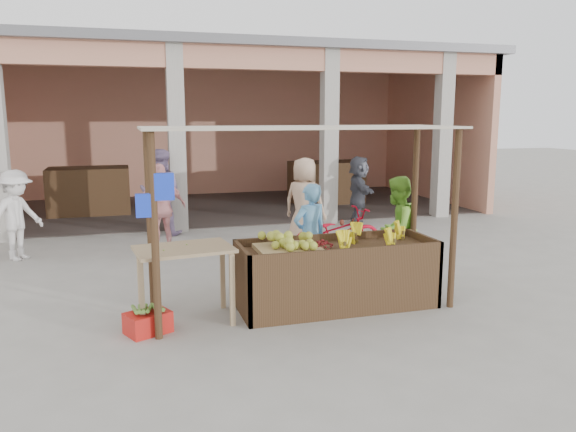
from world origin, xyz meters
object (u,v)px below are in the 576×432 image
object	(u,v)px
side_table	(184,259)
red_crate	(148,323)
vendor_green	(397,227)
motorcycle	(337,233)
fruit_stall	(337,277)
vendor_blue	(310,232)

from	to	relation	value
side_table	red_crate	world-z (taller)	side_table
vendor_green	motorcycle	world-z (taller)	vendor_green
vendor_green	fruit_stall	bearing A→B (deg)	-0.47
fruit_stall	red_crate	distance (m)	2.49
fruit_stall	vendor_blue	distance (m)	1.08
side_table	vendor_blue	bearing A→B (deg)	19.04
side_table	motorcycle	world-z (taller)	motorcycle
motorcycle	vendor_green	bearing A→B (deg)	-171.94
fruit_stall	red_crate	xyz separation A→B (m)	(-2.46, -0.24, -0.27)
fruit_stall	vendor_green	world-z (taller)	vendor_green
red_crate	vendor_green	distance (m)	3.98
fruit_stall	motorcycle	size ratio (longest dim) A/B	1.43
red_crate	vendor_blue	distance (m)	2.81
vendor_blue	motorcycle	distance (m)	1.67
red_crate	vendor_green	world-z (taller)	vendor_green
side_table	vendor_blue	xyz separation A→B (m)	(1.95, 0.95, 0.03)
side_table	red_crate	distance (m)	0.86
red_crate	vendor_blue	bearing A→B (deg)	2.62
red_crate	motorcycle	bearing A→B (deg)	12.72
red_crate	motorcycle	xyz separation A→B (m)	(3.38, 2.57, 0.35)
fruit_stall	vendor_blue	world-z (taller)	vendor_blue
side_table	vendor_blue	size ratio (longest dim) A/B	0.75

